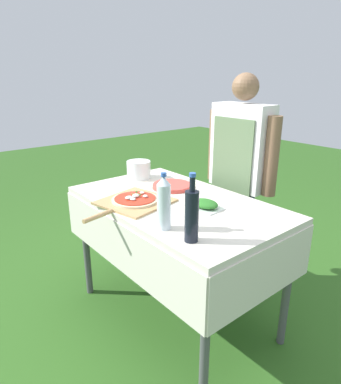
% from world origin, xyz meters
% --- Properties ---
extents(ground_plane, '(12.00, 12.00, 0.00)m').
position_xyz_m(ground_plane, '(0.00, 0.00, 0.00)').
color(ground_plane, '#2D5B1E').
extents(prep_table, '(1.29, 0.77, 0.79)m').
position_xyz_m(prep_table, '(0.00, 0.00, 0.70)').
color(prep_table, beige).
rests_on(prep_table, ground).
extents(person_cook, '(0.56, 0.19, 1.49)m').
position_xyz_m(person_cook, '(-0.02, 0.59, 0.88)').
color(person_cook, '#333D56').
rests_on(person_cook, ground).
extents(pizza_on_peel, '(0.42, 0.56, 0.05)m').
position_xyz_m(pizza_on_peel, '(-0.12, -0.21, 0.80)').
color(pizza_on_peel, tan).
rests_on(pizza_on_peel, prep_table).
extents(oil_bottle, '(0.06, 0.06, 0.31)m').
position_xyz_m(oil_bottle, '(0.42, -0.27, 0.92)').
color(oil_bottle, black).
rests_on(oil_bottle, prep_table).
extents(water_bottle, '(0.07, 0.07, 0.27)m').
position_xyz_m(water_bottle, '(0.25, -0.28, 0.92)').
color(water_bottle, silver).
rests_on(water_bottle, prep_table).
extents(herb_container, '(0.19, 0.15, 0.05)m').
position_xyz_m(herb_container, '(0.19, 0.05, 0.81)').
color(herb_container, silver).
rests_on(herb_container, prep_table).
extents(mixing_tub, '(0.17, 0.17, 0.12)m').
position_xyz_m(mixing_tub, '(-0.51, 0.09, 0.85)').
color(mixing_tub, silver).
rests_on(mixing_tub, prep_table).
extents(plate_stack, '(0.25, 0.25, 0.02)m').
position_xyz_m(plate_stack, '(-0.20, 0.13, 0.80)').
color(plate_stack, '#DB4C42').
rests_on(plate_stack, prep_table).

